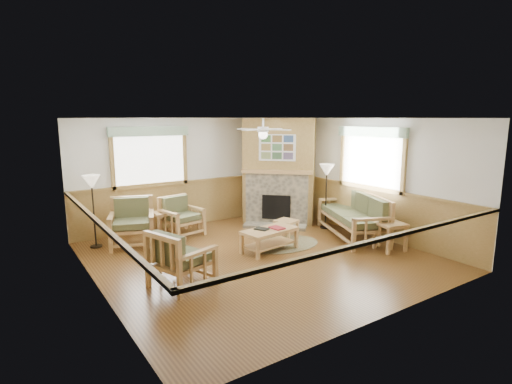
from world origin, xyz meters
TOP-DOWN VIEW (x-y plane):
  - floor at (0.00, 0.00)m, footprint 6.00×6.00m
  - ceiling at (0.00, 0.00)m, footprint 6.00×6.00m
  - wall_back at (0.00, 3.00)m, footprint 6.00×0.02m
  - wall_front at (0.00, -3.00)m, footprint 6.00×0.02m
  - wall_left at (-3.00, 0.00)m, footprint 0.02×6.00m
  - wall_right at (3.00, 0.00)m, footprint 0.02×6.00m
  - wainscot at (0.00, 0.00)m, footprint 6.00×6.00m
  - fireplace at (2.05, 2.05)m, footprint 3.11×3.11m
  - window_back at (-1.10, 2.96)m, footprint 1.90×0.16m
  - window_right at (2.96, -0.20)m, footprint 0.16×1.90m
  - ceiling_fan at (0.30, 0.30)m, footprint 1.59×1.59m
  - sofa at (2.55, -0.06)m, footprint 2.37×1.70m
  - armchair_back_left at (-1.86, 2.09)m, footprint 1.15×1.15m
  - armchair_back_right at (-0.66, 2.23)m, footprint 0.94×0.94m
  - armchair_left at (-1.82, -0.44)m, footprint 1.06×1.06m
  - coffee_table at (0.37, 0.15)m, footprint 1.23×0.73m
  - end_table_chairs at (-0.98, 2.49)m, footprint 0.51×0.49m
  - end_table_sofa at (2.47, -1.20)m, footprint 0.62×0.60m
  - footstool at (1.29, 0.77)m, footprint 0.56×0.56m
  - braided_rug at (0.88, 0.31)m, footprint 1.74×1.74m
  - floor_lamp_left at (-2.55, 2.42)m, footprint 0.37×0.37m
  - floor_lamp_right at (2.55, 0.80)m, footprint 0.42×0.42m
  - book_red at (0.52, 0.10)m, footprint 0.25×0.32m
  - book_dark at (0.22, 0.22)m, footprint 0.30×0.33m

SIDE VIEW (x-z plane):
  - floor at x=0.00m, z-range -0.01..0.00m
  - braided_rug at x=0.88m, z-range 0.00..0.01m
  - footstool at x=1.29m, z-range 0.00..0.39m
  - coffee_table at x=0.37m, z-range 0.00..0.46m
  - end_table_chairs at x=-0.98m, z-range 0.00..0.54m
  - end_table_sofa at x=2.47m, z-range 0.00..0.59m
  - armchair_back_right at x=-0.66m, z-range 0.00..0.90m
  - armchair_left at x=-1.82m, z-range 0.00..0.94m
  - book_dark at x=0.22m, z-range 0.48..0.50m
  - book_red at x=0.52m, z-range 0.48..0.51m
  - armchair_back_left at x=-1.86m, z-range 0.00..1.01m
  - sofa at x=2.55m, z-range 0.00..1.01m
  - wainscot at x=0.00m, z-range 0.00..1.10m
  - floor_lamp_left at x=-2.55m, z-range 0.00..1.55m
  - floor_lamp_right at x=2.55m, z-range 0.00..1.61m
  - wall_back at x=0.00m, z-range 0.00..2.70m
  - wall_front at x=0.00m, z-range 0.00..2.70m
  - wall_left at x=-3.00m, z-range 0.00..2.70m
  - wall_right at x=3.00m, z-range 0.00..2.70m
  - fireplace at x=2.05m, z-range 0.00..2.70m
  - window_back at x=-1.10m, z-range 1.78..3.28m
  - window_right at x=2.96m, z-range 1.78..3.28m
  - ceiling_fan at x=0.30m, z-range 2.48..2.84m
  - ceiling at x=0.00m, z-range 2.70..2.71m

